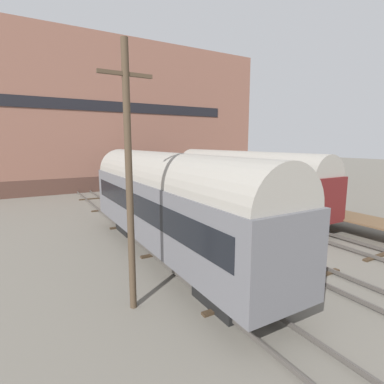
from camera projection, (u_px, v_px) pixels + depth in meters
The scene contains 12 objects.
ground_plane at pixel (270, 255), 15.81m from camera, with size 200.00×200.00×0.00m, color #6B665B.
track_left at pixel (192, 272), 13.43m from camera, with size 2.60×60.00×0.26m.
track_middle at pixel (270, 253), 15.79m from camera, with size 2.60×60.00×0.26m.
track_right at pixel (328, 238), 18.15m from camera, with size 2.60×60.00×0.26m.
train_car_grey at pixel (167, 199), 15.11m from camera, with size 3.06×16.19×5.42m.
train_car_maroon at pixel (241, 178), 24.86m from camera, with size 2.94×16.83×5.21m.
train_car_navy at pixel (161, 176), 27.24m from camera, with size 2.88×18.76×5.00m.
station_platform at pixel (315, 209), 21.93m from camera, with size 2.62×13.68×1.14m.
bench at pixel (320, 203), 21.41m from camera, with size 1.40×0.40×0.91m.
person_worker at pixel (258, 253), 13.44m from camera, with size 0.32×0.32×1.65m.
utility_pole at pixel (129, 177), 10.06m from camera, with size 1.80×0.24×9.14m.
warehouse_building at pixel (110, 119), 41.95m from camera, with size 39.40×12.88×18.38m.
Camera 1 is at (-11.10, -10.97, 5.89)m, focal length 28.00 mm.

